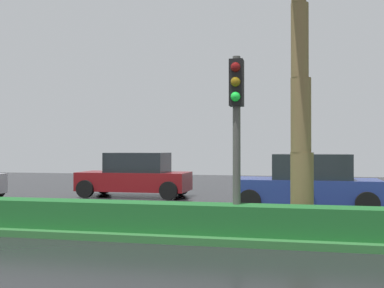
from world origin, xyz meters
name	(u,v)px	position (x,y,z in m)	size (l,w,h in m)	color
ground_plane	(100,220)	(0.00, 9.00, -0.05)	(90.00, 42.00, 0.10)	black
median_strip	(84,221)	(0.00, 8.00, 0.07)	(85.50, 4.00, 0.15)	#2D6B33
median_hedge	(56,214)	(0.00, 6.60, 0.45)	(76.50, 0.70, 0.60)	#1E6028
traffic_signal_median_right	(236,111)	(4.02, 6.68, 2.66)	(0.28, 0.43, 3.65)	#4C4C47
car_in_traffic_second	(135,175)	(-1.00, 14.72, 0.83)	(4.30, 2.02, 1.72)	maroon
car_in_traffic_third	(308,183)	(5.54, 11.96, 0.83)	(4.30, 2.02, 1.72)	navy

